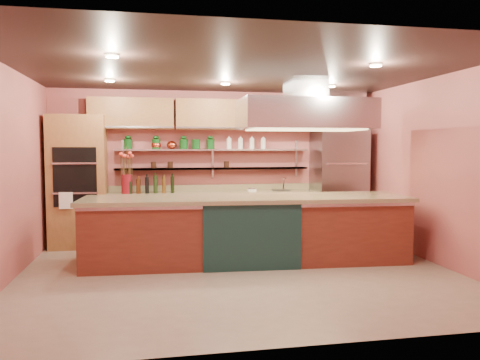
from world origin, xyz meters
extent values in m
cube|color=gray|center=(0.00, 0.00, -0.01)|extent=(6.00, 5.00, 0.02)
cube|color=black|center=(0.00, 0.00, 2.80)|extent=(6.00, 5.00, 0.02)
cube|color=#B35754|center=(0.00, 2.50, 1.40)|extent=(6.00, 0.04, 2.80)
cube|color=#B35754|center=(0.00, -2.50, 1.40)|extent=(6.00, 0.04, 2.80)
cube|color=#B35754|center=(-3.00, 0.00, 1.40)|extent=(0.04, 5.00, 2.80)
cube|color=#B35754|center=(3.00, 0.00, 1.40)|extent=(0.04, 5.00, 2.80)
cube|color=#9A6638|center=(-2.45, 2.18, 1.15)|extent=(0.95, 0.64, 2.30)
cube|color=gray|center=(2.35, 2.14, 1.05)|extent=(0.95, 0.72, 2.10)
cube|color=tan|center=(-0.05, 2.20, 0.47)|extent=(3.84, 0.64, 0.93)
cube|color=silver|center=(-0.05, 2.37, 1.35)|extent=(3.60, 0.26, 0.03)
cube|color=silver|center=(-0.05, 2.37, 1.70)|extent=(3.60, 0.26, 0.03)
cube|color=#9A6638|center=(0.00, 2.32, 2.35)|extent=(4.60, 0.36, 0.55)
cube|color=silver|center=(1.14, 0.56, 2.25)|extent=(2.00, 1.00, 0.45)
cube|color=#FFE5A5|center=(0.00, 0.20, 2.77)|extent=(4.00, 2.80, 0.02)
cube|color=maroon|center=(0.24, 0.56, 0.50)|extent=(4.86, 1.32, 1.00)
cylinder|color=maroon|center=(-1.62, 2.15, 1.10)|extent=(0.19, 0.19, 0.34)
cube|color=black|center=(-1.20, 2.15, 1.07)|extent=(0.90, 0.46, 0.28)
cube|color=white|center=(0.64, 2.15, 0.97)|extent=(0.17, 0.14, 0.08)
cylinder|color=silver|center=(1.28, 2.25, 1.05)|extent=(0.04, 0.04, 0.24)
ellipsoid|color=#C74A2E|center=(-0.82, 2.37, 1.79)|extent=(0.25, 0.25, 0.15)
cylinder|color=#0D4013|center=(-0.37, 2.37, 1.80)|extent=(0.17, 0.17, 0.18)
camera|label=1|loc=(-1.16, -6.33, 1.75)|focal=35.00mm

